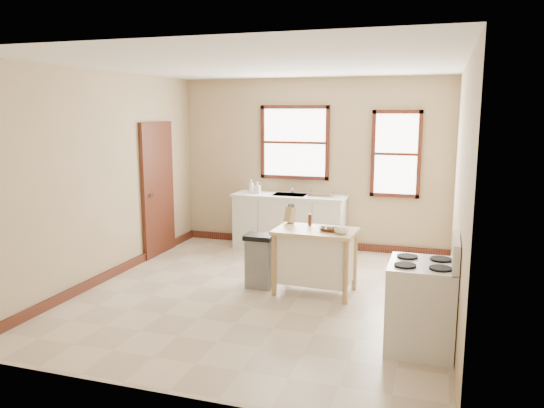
% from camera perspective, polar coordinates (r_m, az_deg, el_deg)
% --- Properties ---
extents(floor, '(5.00, 5.00, 0.00)m').
position_cam_1_polar(floor, '(6.76, -0.85, -9.65)').
color(floor, beige).
rests_on(floor, ground).
extents(ceiling, '(5.00, 5.00, 0.00)m').
position_cam_1_polar(ceiling, '(6.38, -0.91, 14.73)').
color(ceiling, white).
rests_on(ceiling, ground).
extents(wall_back, '(4.50, 0.04, 2.80)m').
position_cam_1_polar(wall_back, '(8.81, 4.35, 4.31)').
color(wall_back, tan).
rests_on(wall_back, ground).
extents(wall_left, '(0.04, 5.00, 2.80)m').
position_cam_1_polar(wall_left, '(7.45, -17.52, 2.81)').
color(wall_left, tan).
rests_on(wall_left, ground).
extents(wall_right, '(0.04, 5.00, 2.80)m').
position_cam_1_polar(wall_right, '(6.09, 19.60, 1.17)').
color(wall_right, tan).
rests_on(wall_right, ground).
extents(window_main, '(1.17, 0.06, 1.22)m').
position_cam_1_polar(window_main, '(8.84, 2.45, 6.62)').
color(window_main, '#3B1310').
rests_on(window_main, wall_back).
extents(window_side, '(0.77, 0.06, 1.37)m').
position_cam_1_polar(window_side, '(8.56, 13.20, 5.25)').
color(window_side, '#3B1310').
rests_on(window_side, wall_back).
extents(door_left, '(0.06, 0.90, 2.10)m').
position_cam_1_polar(door_left, '(8.56, -12.17, 1.58)').
color(door_left, '#3B1310').
rests_on(door_left, ground).
extents(baseboard_back, '(4.50, 0.04, 0.12)m').
position_cam_1_polar(baseboard_back, '(9.02, 4.20, -4.21)').
color(baseboard_back, '#3B1310').
rests_on(baseboard_back, ground).
extents(baseboard_left, '(0.04, 5.00, 0.12)m').
position_cam_1_polar(baseboard_left, '(7.71, -16.81, -7.12)').
color(baseboard_left, '#3B1310').
rests_on(baseboard_left, ground).
extents(sink_counter, '(1.86, 0.62, 0.92)m').
position_cam_1_polar(sink_counter, '(8.74, 1.90, -1.95)').
color(sink_counter, silver).
rests_on(sink_counter, ground).
extents(faucet, '(0.03, 0.03, 0.22)m').
position_cam_1_polar(faucet, '(8.82, 2.24, 1.91)').
color(faucet, silver).
rests_on(faucet, sink_counter).
extents(soap_bottle_a, '(0.10, 0.10, 0.23)m').
position_cam_1_polar(soap_bottle_a, '(8.78, -2.23, 1.90)').
color(soap_bottle_a, '#B2B2B2').
rests_on(soap_bottle_a, sink_counter).
extents(soap_bottle_b, '(0.09, 0.09, 0.19)m').
position_cam_1_polar(soap_bottle_b, '(8.79, -1.56, 1.77)').
color(soap_bottle_b, '#B2B2B2').
rests_on(soap_bottle_b, sink_counter).
extents(dish_rack, '(0.40, 0.30, 0.10)m').
position_cam_1_polar(dish_rack, '(8.48, 5.32, 1.13)').
color(dish_rack, silver).
rests_on(dish_rack, sink_counter).
extents(kitchen_island, '(1.02, 0.67, 0.82)m').
position_cam_1_polar(kitchen_island, '(6.71, 4.64, -6.15)').
color(kitchen_island, tan).
rests_on(kitchen_island, ground).
extents(knife_block, '(0.13, 0.13, 0.20)m').
position_cam_1_polar(knife_block, '(6.95, 1.95, -1.25)').
color(knife_block, '#D6B670').
rests_on(knife_block, kitchen_island).
extents(pepper_grinder, '(0.05, 0.05, 0.15)m').
position_cam_1_polar(pepper_grinder, '(6.81, 4.09, -1.71)').
color(pepper_grinder, '#442112').
rests_on(pepper_grinder, kitchen_island).
extents(bowl_a, '(0.17, 0.17, 0.04)m').
position_cam_1_polar(bowl_a, '(6.56, 5.72, -2.70)').
color(bowl_a, brown).
rests_on(bowl_a, kitchen_island).
extents(bowl_b, '(0.20, 0.20, 0.04)m').
position_cam_1_polar(bowl_b, '(6.52, 6.44, -2.77)').
color(bowl_b, brown).
rests_on(bowl_b, kitchen_island).
extents(bowl_c, '(0.21, 0.21, 0.06)m').
position_cam_1_polar(bowl_c, '(6.42, 7.49, -2.93)').
color(bowl_c, white).
rests_on(bowl_c, kitchen_island).
extents(trash_bin, '(0.37, 0.31, 0.70)m').
position_cam_1_polar(trash_bin, '(6.91, -1.35, -6.14)').
color(trash_bin, gray).
rests_on(trash_bin, ground).
extents(gas_stove, '(0.69, 0.69, 1.12)m').
position_cam_1_polar(gas_stove, '(5.33, 15.81, -9.16)').
color(gas_stove, silver).
rests_on(gas_stove, ground).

